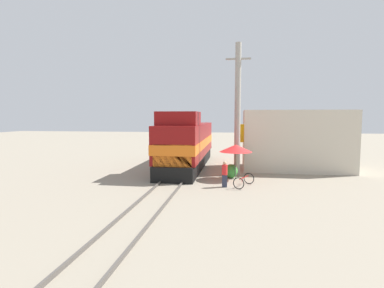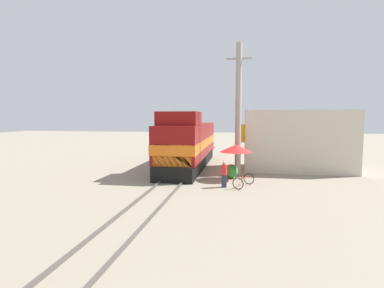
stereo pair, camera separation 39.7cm
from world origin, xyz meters
TOP-DOWN VIEW (x-y plane):
  - ground_plane at (0.00, 0.00)m, footprint 120.00×120.00m
  - rail_near at (-0.72, 0.00)m, footprint 0.08×40.14m
  - rail_far at (0.72, 0.00)m, footprint 0.08×40.14m
  - locomotive at (0.00, 3.06)m, footprint 3.06×13.28m
  - utility_pole at (4.15, 0.49)m, footprint 1.80×0.43m
  - vendor_umbrella at (4.06, -1.13)m, footprint 2.23×2.23m
  - billboard_sign at (5.26, 2.10)m, footprint 2.54×0.12m
  - shrub_cluster at (3.74, -0.74)m, footprint 0.96×0.96m
  - person_bystander at (3.41, -3.56)m, footprint 0.34×0.34m
  - bicycle at (4.58, -3.25)m, footprint 1.33×1.83m
  - building_block_distant at (8.81, 3.44)m, footprint 8.26×4.31m

SIDE VIEW (x-z plane):
  - ground_plane at x=0.00m, z-range 0.00..0.00m
  - rail_near at x=-0.72m, z-range 0.00..0.15m
  - rail_far at x=0.72m, z-range 0.00..0.15m
  - bicycle at x=4.58m, z-range 0.01..0.72m
  - shrub_cluster at x=3.74m, z-range 0.00..0.96m
  - person_bystander at x=3.41m, z-range 0.06..1.65m
  - locomotive at x=0.00m, z-range -0.33..4.30m
  - vendor_umbrella at x=4.06m, z-range 0.94..3.33m
  - building_block_distant at x=8.81m, z-range 0.00..4.79m
  - billboard_sign at x=5.26m, z-range 0.95..4.65m
  - utility_pole at x=4.15m, z-range 0.05..9.60m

